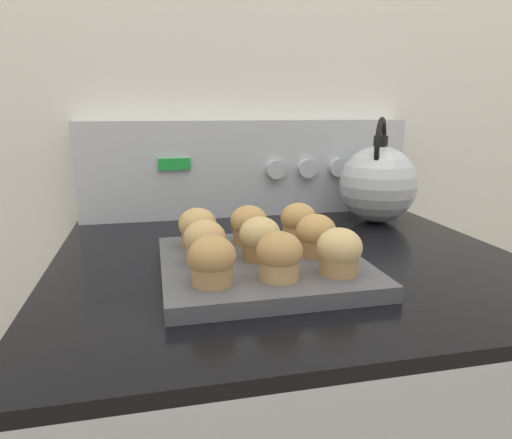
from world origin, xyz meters
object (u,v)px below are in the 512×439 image
Objects in this scene: muffin_r1_c2 at (316,235)px; muffin_r2_c0 at (198,228)px; muffin_r0_c1 at (279,256)px; muffin_r0_c0 at (212,261)px; muffin_r1_c1 at (260,238)px; muffin_r0_c2 at (339,252)px; tea_kettle at (378,183)px; muffin_r2_c2 at (298,222)px; muffin_r2_c1 at (249,225)px; muffin_pan at (262,266)px; muffin_r1_c0 at (205,243)px.

muffin_r2_c0 is at bearing 153.84° from muffin_r1_c2.
muffin_r0_c1 is 0.12m from muffin_r1_c2.
muffin_r0_c0 is 0.12m from muffin_r1_c1.
tea_kettle is at bearing 55.91° from muffin_r0_c2.
muffin_r0_c1 is at bearing -62.04° from muffin_r2_c0.
muffin_r0_c2 is at bearing -88.34° from muffin_r1_c2.
muffin_r2_c2 is 0.28× the size of tea_kettle.
muffin_r2_c1 is at bearing -151.82° from tea_kettle.
muffin_r2_c2 is at bearing 0.82° from muffin_r2_c0.
tea_kettle reaches higher than muffin_pan.
tea_kettle is at bearing 32.58° from muffin_r1_c0.
muffin_pan is 4.67× the size of muffin_r1_c0.
muffin_r2_c0 is (-0.00, 0.08, 0.00)m from muffin_r1_c0.
muffin_r2_c2 is (0.17, 0.00, 0.00)m from muffin_r2_c0.
muffin_r2_c0 is at bearing 135.76° from muffin_pan.
muffin_r1_c1 and muffin_r2_c0 have the same top height.
muffin_r1_c2 is 0.35m from tea_kettle.
muffin_r0_c0 and muffin_r1_c2 have the same top height.
muffin_r0_c1 is (0.09, -0.00, 0.00)m from muffin_r0_c0.
muffin_r1_c1 is at bearing 135.88° from muffin_r0_c2.
tea_kettle reaches higher than muffin_r0_c2.
muffin_r1_c1 is at bearing 46.41° from muffin_r0_c0.
muffin_r1_c1 is (0.08, 0.09, 0.00)m from muffin_r0_c0.
muffin_r2_c0 is (-0.00, 0.17, 0.00)m from muffin_r0_c0.
muffin_r0_c2 is 0.24m from muffin_r2_c0.
muffin_r0_c2 is (0.09, -0.08, 0.04)m from muffin_pan.
muffin_r2_c1 is at bearing 0.70° from muffin_r2_c0.
muffin_pan is 0.09m from muffin_r0_c1.
muffin_r2_c1 is (0.00, 0.08, 0.00)m from muffin_r1_c1.
muffin_r2_c1 is (0.08, 0.00, 0.00)m from muffin_r2_c0.
muffin_r1_c2 is (-0.00, 0.08, 0.00)m from muffin_r0_c2.
muffin_r0_c1 is at bearing -43.72° from muffin_r1_c0.
muffin_r0_c1 is 1.00× the size of muffin_r0_c2.
muffin_r0_c2 is at bearing -26.02° from muffin_r1_c0.
muffin_pan is 4.67× the size of muffin_r1_c1.
muffin_r0_c0 is 0.08m from muffin_r1_c0.
muffin_r0_c2 and muffin_r2_c2 have the same top height.
tea_kettle is (0.23, 0.17, 0.03)m from muffin_r2_c2.
muffin_r1_c0 is at bearing -147.42° from tea_kettle.
muffin_r1_c2 and muffin_r2_c2 have the same top height.
muffin_r2_c2 is at bearing 44.27° from muffin_r1_c1.
muffin_r1_c0 is at bearing 89.90° from muffin_r0_c0.
muffin_r1_c2 is at bearing 91.66° from muffin_r0_c2.
muffin_r1_c0 and muffin_r1_c2 have the same top height.
muffin_r1_c2 is at bearing -132.31° from tea_kettle.
muffin_r0_c0 and muffin_r0_c2 have the same top height.
muffin_r2_c1 is at bearing 89.59° from muffin_r1_c1.
muffin_r0_c0 is 1.00× the size of muffin_r2_c0.
muffin_pan is at bearing -179.69° from muffin_r1_c2.
muffin_r0_c1 and muffin_r2_c0 have the same top height.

